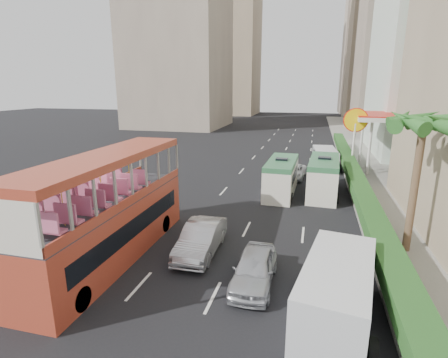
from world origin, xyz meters
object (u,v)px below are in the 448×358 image
(double_decker_bus, at_px, (109,208))
(palm_tree, at_px, (414,188))
(car_silver_lane_b, at_px, (254,284))
(minibus_far, at_px, (323,177))
(panel_van_far, at_px, (325,159))
(car_silver_lane_a, at_px, (201,253))
(panel_van_near, at_px, (337,292))
(van_asset, at_px, (293,178))
(shell_station, at_px, (387,142))
(minibus_near, at_px, (281,177))

(double_decker_bus, bearing_deg, palm_tree, 16.16)
(car_silver_lane_b, bearing_deg, minibus_far, 77.47)
(car_silver_lane_b, distance_m, panel_van_far, 22.83)
(car_silver_lane_a, bearing_deg, panel_van_near, -32.22)
(car_silver_lane_a, height_order, car_silver_lane_b, car_silver_lane_a)
(van_asset, relative_size, panel_van_near, 0.79)
(van_asset, bearing_deg, double_decker_bus, -107.88)
(car_silver_lane_a, relative_size, panel_van_near, 0.84)
(shell_station, bearing_deg, minibus_far, -121.50)
(double_decker_bus, height_order, minibus_far, double_decker_bus)
(car_silver_lane_b, height_order, panel_van_near, panel_van_near)
(car_silver_lane_b, relative_size, minibus_far, 0.66)
(car_silver_lane_b, relative_size, panel_van_near, 0.75)
(minibus_far, distance_m, panel_van_far, 8.85)
(car_silver_lane_a, height_order, palm_tree, palm_tree)
(van_asset, bearing_deg, panel_van_near, -77.01)
(minibus_far, bearing_deg, panel_van_far, 90.88)
(car_silver_lane_a, xyz_separation_m, van_asset, (3.46, 15.98, 0.00))
(double_decker_bus, height_order, van_asset, double_decker_bus)
(panel_van_far, bearing_deg, palm_tree, -84.08)
(car_silver_lane_a, relative_size, car_silver_lane_b, 1.12)
(car_silver_lane_a, bearing_deg, double_decker_bus, -160.17)
(panel_van_near, relative_size, palm_tree, 0.86)
(van_asset, relative_size, palm_tree, 0.68)
(van_asset, bearing_deg, minibus_far, -55.19)
(palm_tree, bearing_deg, van_asset, 115.29)
(panel_van_near, bearing_deg, minibus_far, 100.39)
(palm_tree, bearing_deg, car_silver_lane_b, -145.73)
(double_decker_bus, distance_m, panel_van_near, 10.49)
(car_silver_lane_b, bearing_deg, van_asset, 88.19)
(double_decker_bus, bearing_deg, car_silver_lane_b, -5.21)
(double_decker_bus, bearing_deg, van_asset, 67.01)
(double_decker_bus, xyz_separation_m, minibus_near, (6.83, 12.41, -1.20))
(minibus_near, bearing_deg, palm_tree, -48.77)
(panel_van_near, relative_size, panel_van_far, 1.08)
(minibus_near, relative_size, minibus_far, 0.96)
(car_silver_lane_b, distance_m, shell_station, 25.45)
(car_silver_lane_b, xyz_separation_m, palm_tree, (6.81, 4.64, 3.38))
(double_decker_bus, relative_size, car_silver_lane_a, 2.38)
(car_silver_lane_b, distance_m, panel_van_near, 3.70)
(van_asset, relative_size, minibus_far, 0.70)
(double_decker_bus, relative_size, van_asset, 2.53)
(double_decker_bus, relative_size, shell_station, 1.38)
(minibus_near, height_order, palm_tree, palm_tree)
(minibus_far, bearing_deg, double_decker_bus, -124.32)
(van_asset, height_order, shell_station, shell_station)
(minibus_near, bearing_deg, panel_van_near, -75.61)
(panel_van_far, relative_size, shell_station, 0.63)
(car_silver_lane_b, height_order, van_asset, car_silver_lane_b)
(van_asset, bearing_deg, shell_station, 37.81)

